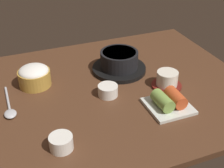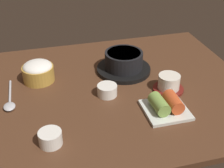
{
  "view_description": "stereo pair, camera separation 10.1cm",
  "coord_description": "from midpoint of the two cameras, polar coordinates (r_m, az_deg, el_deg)",
  "views": [
    {
      "loc": [
        -29.55,
        -81.47,
        58.6
      ],
      "look_at": [
        2.0,
        -2.0,
        5.0
      ],
      "focal_mm": 49.54,
      "sensor_mm": 36.0,
      "label": 1
    },
    {
      "loc": [
        -19.98,
        -84.63,
        58.6
      ],
      "look_at": [
        2.0,
        -2.0,
        5.0
      ],
      "focal_mm": 49.54,
      "sensor_mm": 36.0,
      "label": 2
    }
  ],
  "objects": [
    {
      "name": "dining_table",
      "position": [
        1.04,
        1.42,
        -1.54
      ],
      "size": [
        100.0,
        76.0,
        2.0
      ],
      "primitive_type": "cube",
      "color": "#4C2D1C",
      "rests_on": "ground"
    },
    {
      "name": "spoon",
      "position": [
        1.0,
        -15.68,
        -3.34
      ],
      "size": [
        3.6,
        18.1,
        1.35
      ],
      "color": "#B7B7BC",
      "rests_on": "dining_table"
    },
    {
      "name": "side_bowl_near",
      "position": [
        0.82,
        -7.85,
        -9.93
      ],
      "size": [
        6.21,
        6.21,
        3.92
      ],
      "color": "white",
      "rests_on": "dining_table"
    },
    {
      "name": "tea_cup_with_saucer",
      "position": [
        1.04,
        13.18,
        0.04
      ],
      "size": [
        10.23,
        10.23,
        5.63
      ],
      "color": "maroon",
      "rests_on": "dining_table"
    },
    {
      "name": "rice_bowl",
      "position": [
        1.08,
        -10.93,
        2.27
      ],
      "size": [
        10.86,
        10.86,
        7.34
      ],
      "color": "#B78C38",
      "rests_on": "dining_table"
    },
    {
      "name": "banchan_cup_center",
      "position": [
        1.0,
        2.04,
        -1.18
      ],
      "size": [
        6.49,
        6.49,
        3.62
      ],
      "color": "white",
      "rests_on": "dining_table"
    },
    {
      "name": "stone_pot",
      "position": [
        1.13,
        4.74,
        3.88
      ],
      "size": [
        19.76,
        19.76,
        7.65
      ],
      "color": "black",
      "rests_on": "dining_table"
    },
    {
      "name": "kimchi_plate",
      "position": [
        0.95,
        12.95,
        -4.03
      ],
      "size": [
        12.96,
        12.96,
        5.17
      ],
      "color": "silver",
      "rests_on": "dining_table"
    }
  ]
}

